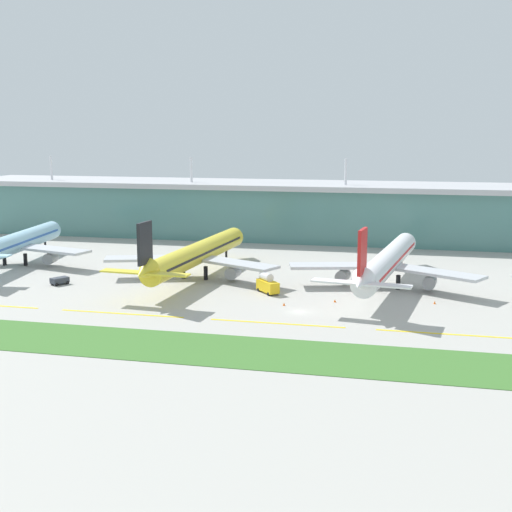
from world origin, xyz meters
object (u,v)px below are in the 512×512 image
(safety_cone_nose_front, at_px, (284,304))
(safety_cone_right_wingtip, at_px, (435,302))
(airliner_nearest, at_px, (16,243))
(airliner_far_middle, at_px, (387,262))
(pushback_tug, at_px, (60,280))
(safety_cone_left_wingtip, at_px, (335,301))
(fuel_truck, at_px, (267,284))
(airliner_near_middle, at_px, (196,254))

(safety_cone_nose_front, distance_m, safety_cone_right_wingtip, 34.36)
(airliner_nearest, xyz_separation_m, airliner_far_middle, (107.02, -5.76, 0.01))
(airliner_nearest, height_order, safety_cone_nose_front, airliner_nearest)
(airliner_far_middle, bearing_deg, safety_cone_nose_front, -131.81)
(airliner_far_middle, xyz_separation_m, pushback_tug, (-81.57, -15.81, -5.36))
(airliner_far_middle, height_order, safety_cone_right_wingtip, airliner_far_middle)
(airliner_nearest, relative_size, safety_cone_right_wingtip, 86.94)
(safety_cone_left_wingtip, distance_m, safety_cone_nose_front, 12.23)
(fuel_truck, bearing_deg, airliner_far_middle, 24.95)
(fuel_truck, relative_size, safety_cone_nose_front, 10.21)
(airliner_nearest, relative_size, airliner_far_middle, 0.86)
(fuel_truck, bearing_deg, safety_cone_right_wingtip, -3.01)
(airliner_near_middle, bearing_deg, safety_cone_nose_front, -40.25)
(fuel_truck, xyz_separation_m, safety_cone_nose_front, (6.21, -11.21, -1.91))
(airliner_near_middle, distance_m, safety_cone_right_wingtip, 63.46)
(pushback_tug, height_order, safety_cone_right_wingtip, pushback_tug)
(airliner_far_middle, height_order, pushback_tug, airliner_far_middle)
(pushback_tug, bearing_deg, airliner_nearest, 139.72)
(airliner_nearest, bearing_deg, pushback_tug, -40.28)
(pushback_tug, relative_size, safety_cone_right_wingtip, 7.16)
(airliner_nearest, xyz_separation_m, safety_cone_right_wingtip, (118.53, -20.78, -6.10))
(airliner_nearest, xyz_separation_m, pushback_tug, (25.45, -21.57, -5.34))
(safety_cone_nose_front, bearing_deg, fuel_truck, 118.99)
(fuel_truck, xyz_separation_m, safety_cone_right_wingtip, (39.33, -2.07, -1.91))
(airliner_near_middle, height_order, fuel_truck, airliner_near_middle)
(airliner_nearest, height_order, pushback_tug, airliner_nearest)
(airliner_far_middle, xyz_separation_m, safety_cone_right_wingtip, (11.51, -15.02, -6.11))
(airliner_far_middle, relative_size, safety_cone_left_wingtip, 101.30)
(fuel_truck, relative_size, safety_cone_right_wingtip, 10.21)
(safety_cone_nose_front, bearing_deg, safety_cone_right_wingtip, 15.43)
(airliner_far_middle, distance_m, safety_cone_right_wingtip, 19.88)
(airliner_far_middle, distance_m, fuel_truck, 30.97)
(airliner_nearest, relative_size, safety_cone_nose_front, 86.94)
(airliner_far_middle, bearing_deg, fuel_truck, -155.05)
(pushback_tug, bearing_deg, safety_cone_nose_front, -7.93)
(airliner_near_middle, xyz_separation_m, airliner_far_middle, (49.90, 0.21, 0.00))
(safety_cone_nose_front, height_order, safety_cone_right_wingtip, same)
(fuel_truck, height_order, safety_cone_left_wingtip, fuel_truck)
(pushback_tug, relative_size, safety_cone_left_wingtip, 7.16)
(airliner_far_middle, relative_size, fuel_truck, 9.92)
(airliner_near_middle, bearing_deg, fuel_truck, -29.98)
(airliner_nearest, xyz_separation_m, safety_cone_nose_front, (85.41, -29.92, -6.10))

